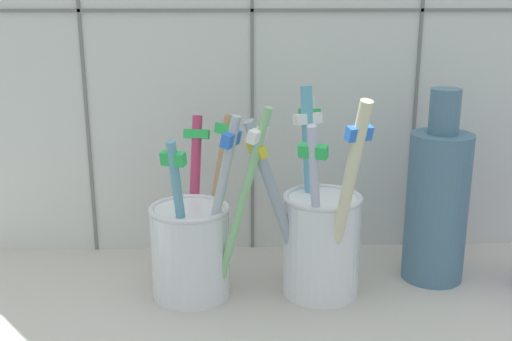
% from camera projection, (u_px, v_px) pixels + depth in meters
% --- Properties ---
extents(counter_slab, '(0.64, 0.22, 0.02)m').
position_uv_depth(counter_slab, '(256.00, 307.00, 0.55)').
color(counter_slab, '#BCB7AD').
rests_on(counter_slab, ground).
extents(tile_wall_back, '(0.64, 0.02, 0.45)m').
position_uv_depth(tile_wall_back, '(252.00, 45.00, 0.61)').
color(tile_wall_back, silver).
rests_on(tile_wall_back, ground).
extents(toothbrush_cup_left, '(0.10, 0.10, 0.17)m').
position_uv_depth(toothbrush_cup_left, '(193.00, 243.00, 0.54)').
color(toothbrush_cup_left, white).
rests_on(toothbrush_cup_left, counter_slab).
extents(toothbrush_cup_right, '(0.10, 0.12, 0.18)m').
position_uv_depth(toothbrush_cup_right, '(320.00, 235.00, 0.54)').
color(toothbrush_cup_right, white).
rests_on(toothbrush_cup_right, counter_slab).
extents(ceramic_vase, '(0.05, 0.05, 0.18)m').
position_uv_depth(ceramic_vase, '(437.00, 202.00, 0.57)').
color(ceramic_vase, slate).
rests_on(ceramic_vase, counter_slab).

